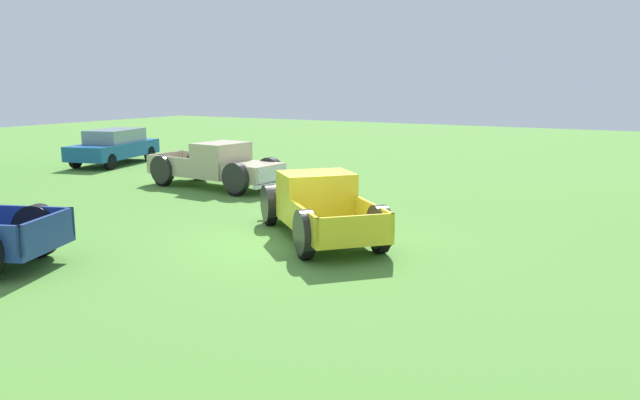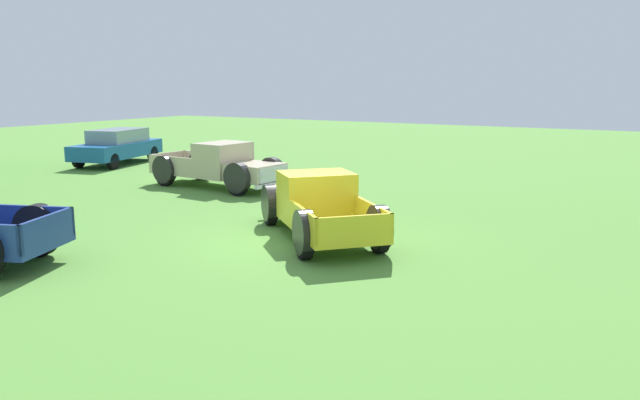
# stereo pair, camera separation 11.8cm
# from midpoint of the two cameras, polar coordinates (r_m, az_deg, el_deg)

# --- Properties ---
(ground_plane) EXTENTS (80.00, 80.00, 0.00)m
(ground_plane) POSITION_cam_midpoint_polar(r_m,az_deg,el_deg) (14.44, -1.80, -3.80)
(ground_plane) COLOR #548C38
(pickup_truck_foreground) EXTENTS (4.62, 4.79, 1.51)m
(pickup_truck_foreground) POSITION_cam_midpoint_polar(r_m,az_deg,el_deg) (14.99, -0.17, -0.44)
(pickup_truck_foreground) COLOR yellow
(pickup_truck_foreground) RESTS_ON ground_plane
(pickup_truck_behind_right) EXTENTS (2.35, 5.24, 1.56)m
(pickup_truck_behind_right) POSITION_cam_midpoint_polar(r_m,az_deg,el_deg) (21.81, -8.45, 3.01)
(pickup_truck_behind_right) COLOR #C6B793
(pickup_truck_behind_right) RESTS_ON ground_plane
(sedan_distant_a) EXTENTS (4.92, 2.97, 1.54)m
(sedan_distant_a) POSITION_cam_midpoint_polar(r_m,az_deg,el_deg) (29.39, -17.73, 4.68)
(sedan_distant_a) COLOR #195699
(sedan_distant_a) RESTS_ON ground_plane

